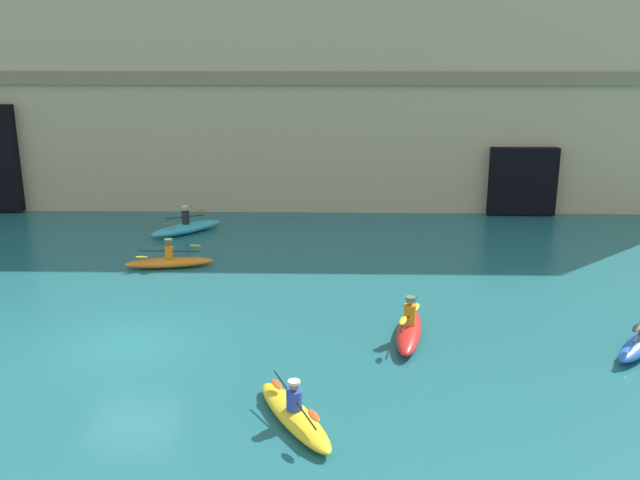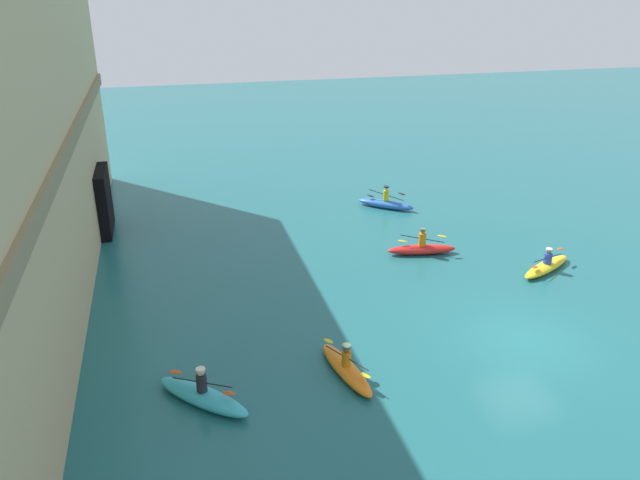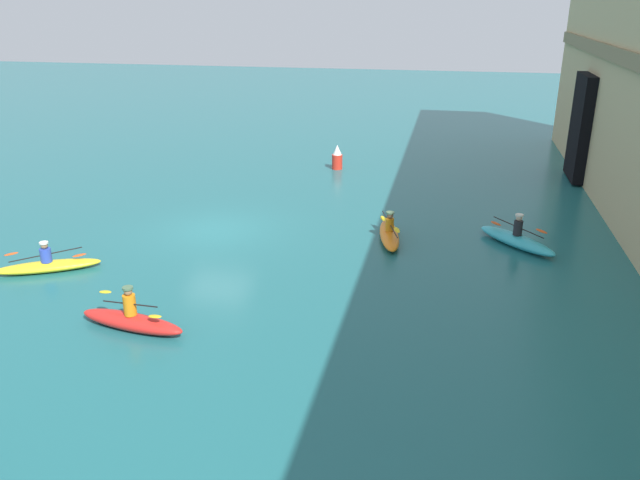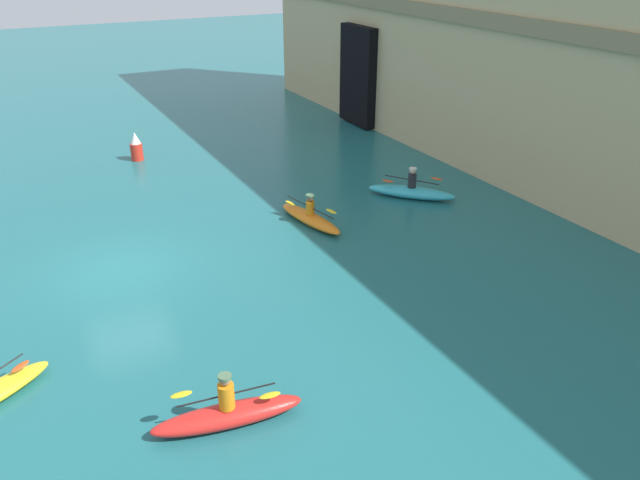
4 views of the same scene
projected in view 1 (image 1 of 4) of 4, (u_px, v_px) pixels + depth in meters
ground_plane at (129, 345)px, 19.45m from camera, size 120.00×120.00×0.00m
cliff_bluff at (252, 63)px, 34.08m from camera, size 43.36×5.58×13.47m
kayak_yellow at (294, 414)px, 15.53m from camera, size 2.16×3.23×1.01m
kayak_cyan at (186, 228)px, 30.03m from camera, size 2.97×2.89×1.19m
kayak_red at (409, 329)px, 19.77m from camera, size 1.14×3.20×1.24m
kayak_orange at (170, 261)px, 25.71m from camera, size 3.23×1.22×1.07m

